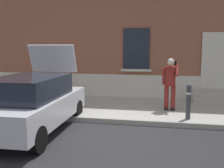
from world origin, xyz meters
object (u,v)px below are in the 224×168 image
(planter_charcoal, at_px, (10,84))
(planter_terracotta, at_px, (57,86))
(person_on_phone, at_px, (170,81))
(hatchback_car_silver, at_px, (32,102))
(bollard_near_person, at_px, (189,100))

(planter_charcoal, distance_m, planter_terracotta, 2.32)
(person_on_phone, xyz_separation_m, planter_terracotta, (-4.68, 1.55, -0.55))
(hatchback_car_silver, bearing_deg, planter_charcoal, 128.05)
(bollard_near_person, relative_size, person_on_phone, 0.60)
(bollard_near_person, relative_size, planter_charcoal, 1.22)
(hatchback_car_silver, bearing_deg, planter_terracotta, 104.35)
(planter_terracotta, bearing_deg, planter_charcoal, 174.86)
(hatchback_car_silver, height_order, person_on_phone, hatchback_car_silver)
(hatchback_car_silver, xyz_separation_m, planter_charcoal, (-3.36, 4.29, -0.19))
(planter_terracotta, bearing_deg, person_on_phone, -18.32)
(bollard_near_person, xyz_separation_m, person_on_phone, (-0.52, 1.00, 0.44))
(bollard_near_person, bearing_deg, planter_terracotta, 153.84)
(person_on_phone, distance_m, planter_terracotta, 4.96)
(planter_charcoal, relative_size, planter_terracotta, 1.00)
(person_on_phone, xyz_separation_m, planter_charcoal, (-7.00, 1.76, -0.55))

